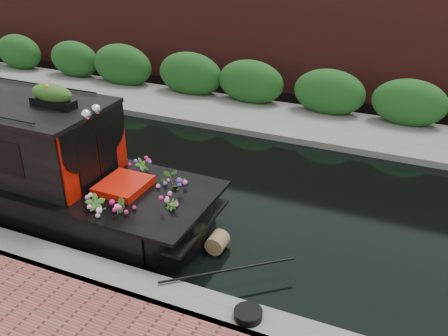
% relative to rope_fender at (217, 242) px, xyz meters
% --- Properties ---
extents(ground, '(80.00, 80.00, 0.00)m').
position_rel_rope_fender_xyz_m(ground, '(-1.91, 1.77, -0.16)').
color(ground, black).
rests_on(ground, ground).
extents(near_bank_coping, '(40.00, 0.60, 0.50)m').
position_rel_rope_fender_xyz_m(near_bank_coping, '(-1.91, -1.53, -0.16)').
color(near_bank_coping, slate).
rests_on(near_bank_coping, ground).
extents(far_bank_path, '(40.00, 2.40, 0.34)m').
position_rel_rope_fender_xyz_m(far_bank_path, '(-1.91, 5.97, -0.16)').
color(far_bank_path, slate).
rests_on(far_bank_path, ground).
extents(far_hedge, '(40.00, 1.10, 2.80)m').
position_rel_rope_fender_xyz_m(far_hedge, '(-1.91, 6.87, -0.16)').
color(far_hedge, '#1C4F1B').
rests_on(far_hedge, ground).
extents(far_brick_wall, '(40.00, 1.00, 8.00)m').
position_rel_rope_fender_xyz_m(far_brick_wall, '(-1.91, 8.97, -0.16)').
color(far_brick_wall, '#551F1C').
rests_on(far_brick_wall, ground).
extents(rope_fender, '(0.33, 0.35, 0.33)m').
position_rel_rope_fender_xyz_m(rope_fender, '(0.00, 0.00, 0.00)').
color(rope_fender, olive).
rests_on(rope_fender, ground).
extents(coiled_mooring_rope, '(0.40, 0.40, 0.12)m').
position_rel_rope_fender_xyz_m(coiled_mooring_rope, '(1.15, -1.53, 0.15)').
color(coiled_mooring_rope, black).
rests_on(coiled_mooring_rope, near_bank_coping).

